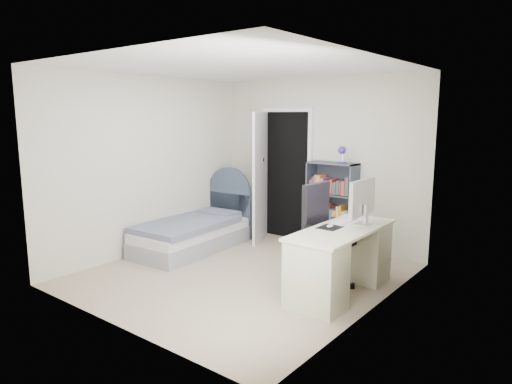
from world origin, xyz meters
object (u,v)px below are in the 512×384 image
Objects in this scene: floor_lamp at (261,205)px; desk at (342,258)px; bed at (195,231)px; bookcase at (332,210)px; office_chair at (325,229)px; nightstand at (241,211)px.

desk is (2.13, -1.32, -0.12)m from floor_lamp.
bed is at bearing 174.98° from desk.
bookcase is 1.33m from office_chair.
bed is at bearing 179.98° from office_chair.
bookcase is (1.60, 1.20, 0.33)m from bed.
floor_lamp reaches higher than nightstand.
bed is 1.46× the size of floor_lamp.
desk is 1.31× the size of office_chair.
desk is (0.91, -1.42, -0.17)m from bookcase.
bed is 1.24× the size of desk.
bed is at bearing -143.04° from bookcase.
floor_lamp is 1.11× the size of office_chair.
floor_lamp reaches higher than bed.
bookcase reaches higher than bed.
bed is 3.55× the size of nightstand.
desk reaches higher than nightstand.
office_chair reaches higher than bed.
nightstand is 0.53m from floor_lamp.
desk is at bearing -33.07° from office_chair.
bookcase reaches higher than nightstand.
desk reaches higher than office_chair.
office_chair is (2.17, -0.00, 0.38)m from bed.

